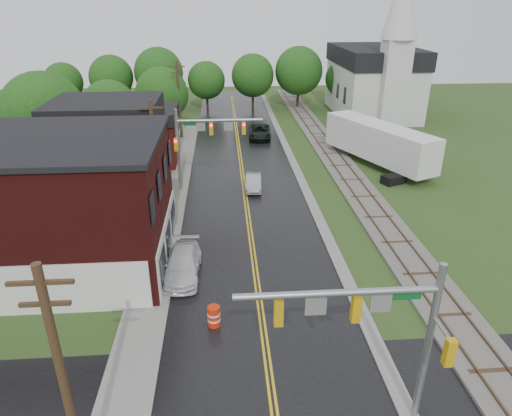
{
  "coord_description": "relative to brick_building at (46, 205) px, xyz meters",
  "views": [
    {
      "loc": [
        -1.75,
        -10.76,
        15.35
      ],
      "look_at": [
        0.17,
        15.1,
        3.5
      ],
      "focal_mm": 32.0,
      "sensor_mm": 36.0,
      "label": 1
    }
  ],
  "objects": [
    {
      "name": "tree_left_b",
      "position": [
        -5.36,
        16.9,
        1.57
      ],
      "size": [
        7.6,
        7.6,
        9.69
      ],
      "color": "black",
      "rests_on": "ground"
    },
    {
      "name": "tree_left_c",
      "position": [
        -1.36,
        24.9,
        0.36
      ],
      "size": [
        6.0,
        6.0,
        7.65
      ],
      "color": "black",
      "rests_on": "ground"
    },
    {
      "name": "darkred_building",
      "position": [
        2.48,
        20.0,
        -1.95
      ],
      "size": [
        7.0,
        6.0,
        4.4
      ],
      "primitive_type": "cube",
      "color": "#3F0F0C",
      "rests_on": "ground"
    },
    {
      "name": "sidewalk_left",
      "position": [
        6.28,
        10.0,
        -4.15
      ],
      "size": [
        2.4,
        50.0,
        0.12
      ],
      "primitive_type": "cube",
      "color": "gray",
      "rests_on": "ground"
    },
    {
      "name": "suv_dark",
      "position": [
        15.18,
        28.19,
        -3.38
      ],
      "size": [
        2.91,
        5.68,
        1.53
      ],
      "primitive_type": "imported",
      "rotation": [
        0.0,
        0.0,
        -0.07
      ],
      "color": "black",
      "rests_on": "ground"
    },
    {
      "name": "sedan_silver",
      "position": [
        13.28,
        11.87,
        -3.51
      ],
      "size": [
        1.58,
        3.95,
        1.28
      ],
      "primitive_type": "imported",
      "rotation": [
        0.0,
        0.0,
        -0.06
      ],
      "color": "#A2A2A7",
      "rests_on": "ground"
    },
    {
      "name": "semi_trailer",
      "position": [
        26.23,
        17.29,
        -1.69
      ],
      "size": [
        8.13,
        13.6,
        4.19
      ],
      "color": "black",
      "rests_on": "ground"
    },
    {
      "name": "railroad",
      "position": [
        22.48,
        20.0,
        -4.05
      ],
      "size": [
        3.2,
        80.0,
        0.3
      ],
      "color": "#59544C",
      "rests_on": "ground"
    },
    {
      "name": "traffic_signal_far",
      "position": [
        9.01,
        12.0,
        0.82
      ],
      "size": [
        7.34,
        0.43,
        7.2
      ],
      "color": "gray",
      "rests_on": "ground"
    },
    {
      "name": "utility_pole_c",
      "position": [
        5.68,
        29.0,
        0.57
      ],
      "size": [
        1.8,
        0.28,
        9.0
      ],
      "color": "#382616",
      "rests_on": "ground"
    },
    {
      "name": "main_road",
      "position": [
        12.48,
        15.0,
        -4.15
      ],
      "size": [
        10.0,
        90.0,
        0.02
      ],
      "primitive_type": "cube",
      "color": "black",
      "rests_on": "ground"
    },
    {
      "name": "pickup_white",
      "position": [
        8.05,
        -1.77,
        -3.42
      ],
      "size": [
        2.22,
        5.13,
        1.47
      ],
      "primitive_type": "imported",
      "rotation": [
        0.0,
        0.0,
        -0.03
      ],
      "color": "silver",
      "rests_on": "ground"
    },
    {
      "name": "yellow_house",
      "position": [
        1.48,
        11.0,
        -0.95
      ],
      "size": [
        8.0,
        7.0,
        6.4
      ],
      "primitive_type": "cube",
      "color": "tan",
      "rests_on": "ground"
    },
    {
      "name": "utility_pole_a",
      "position": [
        5.68,
        -15.0,
        0.57
      ],
      "size": [
        1.8,
        0.28,
        9.0
      ],
      "color": "#382616",
      "rests_on": "ground"
    },
    {
      "name": "brick_building",
      "position": [
        0.0,
        0.0,
        0.0
      ],
      "size": [
        14.3,
        10.3,
        8.3
      ],
      "color": "#450F0E",
      "rests_on": "ground"
    },
    {
      "name": "church",
      "position": [
        32.48,
        38.74,
        1.68
      ],
      "size": [
        10.4,
        18.4,
        20.0
      ],
      "color": "silver",
      "rests_on": "ground"
    },
    {
      "name": "construction_barrel",
      "position": [
        9.98,
        -6.69,
        -3.58
      ],
      "size": [
        0.83,
        0.83,
        1.15
      ],
      "primitive_type": "cylinder",
      "rotation": [
        0.0,
        0.0,
        -0.37
      ],
      "color": "red",
      "rests_on": "ground"
    },
    {
      "name": "traffic_signal_near",
      "position": [
        15.96,
        -13.0,
        0.82
      ],
      "size": [
        7.34,
        0.3,
        7.2
      ],
      "color": "gray",
      "rests_on": "ground"
    },
    {
      "name": "tree_left_e",
      "position": [
        3.64,
        30.9,
        0.66
      ],
      "size": [
        6.4,
        6.4,
        8.16
      ],
      "color": "black",
      "rests_on": "ground"
    },
    {
      "name": "curb_right",
      "position": [
        17.88,
        20.0,
        -4.15
      ],
      "size": [
        0.8,
        70.0,
        0.12
      ],
      "primitive_type": "cube",
      "color": "gray",
      "rests_on": "ground"
    },
    {
      "name": "utility_pole_b",
      "position": [
        5.68,
        7.0,
        0.57
      ],
      "size": [
        1.8,
        0.28,
        9.0
      ],
      "color": "#382616",
      "rests_on": "ground"
    }
  ]
}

